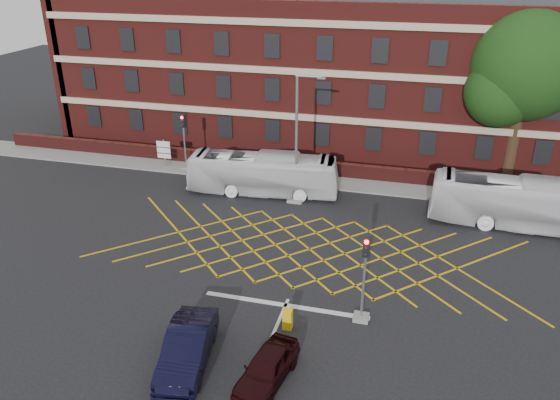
% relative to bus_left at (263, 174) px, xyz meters
% --- Properties ---
extents(ground, '(120.00, 120.00, 0.00)m').
position_rel_bus_left_xyz_m(ground, '(4.73, -8.81, -1.43)').
color(ground, black).
rests_on(ground, ground).
extents(victorian_building, '(51.00, 12.17, 20.40)m').
position_rel_bus_left_xyz_m(victorian_building, '(4.98, 13.19, 6.40)').
color(victorian_building, maroon).
rests_on(victorian_building, ground).
extents(boundary_wall, '(56.00, 0.50, 1.10)m').
position_rel_bus_left_xyz_m(boundary_wall, '(4.73, 4.19, -0.88)').
color(boundary_wall, '#4C1614').
rests_on(boundary_wall, ground).
extents(far_pavement, '(60.00, 3.00, 0.12)m').
position_rel_bus_left_xyz_m(far_pavement, '(4.73, 3.19, -1.37)').
color(far_pavement, slate).
rests_on(far_pavement, ground).
extents(box_junction_hatching, '(8.22, 8.22, 0.02)m').
position_rel_bus_left_xyz_m(box_junction_hatching, '(4.73, -6.81, -1.42)').
color(box_junction_hatching, '#CC990C').
rests_on(box_junction_hatching, ground).
extents(stop_line, '(8.00, 0.30, 0.02)m').
position_rel_bus_left_xyz_m(stop_line, '(4.73, -12.31, -1.42)').
color(stop_line, silver).
rests_on(stop_line, ground).
extents(bus_left, '(10.46, 3.41, 2.86)m').
position_rel_bus_left_xyz_m(bus_left, '(0.00, 0.00, 0.00)').
color(bus_left, white).
rests_on(bus_left, ground).
extents(bus_right, '(11.15, 2.97, 3.08)m').
position_rel_bus_left_xyz_m(bus_right, '(16.63, -0.83, 0.11)').
color(bus_right, white).
rests_on(bus_right, ground).
extents(car_navy, '(2.42, 4.97, 1.57)m').
position_rel_bus_left_xyz_m(car_navy, '(1.85, -17.15, -0.65)').
color(car_navy, black).
rests_on(car_navy, ground).
extents(car_maroon, '(2.14, 3.96, 1.28)m').
position_rel_bus_left_xyz_m(car_maroon, '(5.24, -17.31, -0.79)').
color(car_maroon, black).
rests_on(car_maroon, ground).
extents(deciduous_tree, '(7.71, 7.53, 11.92)m').
position_rel_bus_left_xyz_m(deciduous_tree, '(16.60, 7.42, 6.18)').
color(deciduous_tree, black).
rests_on(deciduous_tree, ground).
extents(traffic_light_near, '(0.70, 0.70, 4.27)m').
position_rel_bus_left_xyz_m(traffic_light_near, '(8.33, -12.47, 0.33)').
color(traffic_light_near, slate).
rests_on(traffic_light_near, ground).
extents(traffic_light_far, '(0.70, 0.70, 4.27)m').
position_rel_bus_left_xyz_m(traffic_light_far, '(-6.94, 2.79, 0.33)').
color(traffic_light_far, slate).
rests_on(traffic_light_far, ground).
extents(street_lamp, '(2.25, 1.00, 8.45)m').
position_rel_bus_left_xyz_m(street_lamp, '(2.56, -0.71, 1.44)').
color(street_lamp, slate).
rests_on(street_lamp, ground).
extents(direction_signs, '(1.10, 0.16, 2.20)m').
position_rel_bus_left_xyz_m(direction_signs, '(-8.68, 2.72, -0.05)').
color(direction_signs, gray).
rests_on(direction_signs, ground).
extents(utility_cabinet, '(0.40, 0.38, 0.97)m').
position_rel_bus_left_xyz_m(utility_cabinet, '(5.24, -13.93, -0.95)').
color(utility_cabinet, yellow).
rests_on(utility_cabinet, ground).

